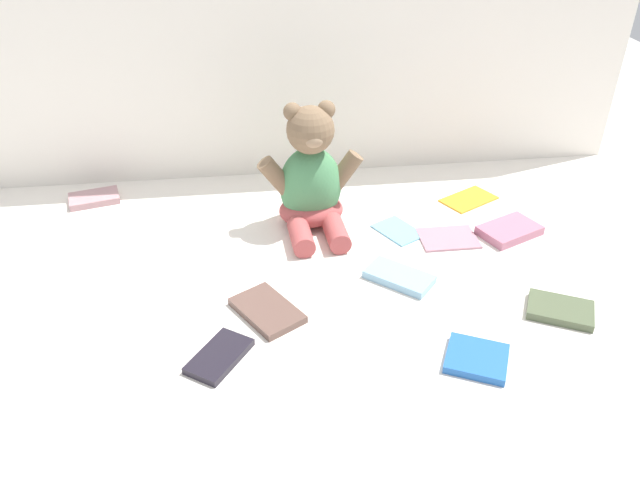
% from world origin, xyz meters
% --- Properties ---
extents(ground_plane, '(3.20, 3.20, 0.00)m').
position_xyz_m(ground_plane, '(0.00, 0.00, 0.00)').
color(ground_plane, silver).
extents(backdrop_drape, '(1.69, 0.03, 0.71)m').
position_xyz_m(backdrop_drape, '(0.00, 0.41, 0.35)').
color(backdrop_drape, white).
rests_on(backdrop_drape, ground_plane).
extents(teddy_bear, '(0.23, 0.21, 0.28)m').
position_xyz_m(teddy_bear, '(0.01, 0.13, 0.10)').
color(teddy_bear, '#4C8C59').
rests_on(teddy_bear, ground_plane).
extents(book_case_0, '(0.15, 0.13, 0.02)m').
position_xyz_m(book_case_0, '(0.44, 0.03, 0.01)').
color(book_case_0, '#B0667F').
rests_on(book_case_0, ground_plane).
extents(book_case_1, '(0.13, 0.10, 0.02)m').
position_xyz_m(book_case_1, '(-0.49, 0.29, 0.01)').
color(book_case_1, '#AD8086').
rests_on(book_case_1, ground_plane).
extents(book_case_2, '(0.15, 0.13, 0.01)m').
position_xyz_m(book_case_2, '(0.40, 0.19, 0.00)').
color(book_case_2, orange).
rests_on(book_case_2, ground_plane).
extents(book_case_3, '(0.14, 0.14, 0.02)m').
position_xyz_m(book_case_3, '(0.16, -0.11, 0.01)').
color(book_case_3, '#83B2CF').
rests_on(book_case_3, ground_plane).
extents(book_case_4, '(0.12, 0.13, 0.01)m').
position_xyz_m(book_case_4, '(-0.19, -0.29, 0.01)').
color(book_case_4, black).
rests_on(book_case_4, ground_plane).
extents(book_case_5, '(0.13, 0.12, 0.01)m').
position_xyz_m(book_case_5, '(0.23, -0.35, 0.01)').
color(book_case_5, '#225CAF').
rests_on(book_case_5, ground_plane).
extents(book_case_6, '(0.12, 0.09, 0.01)m').
position_xyz_m(book_case_6, '(0.30, 0.02, 0.00)').
color(book_case_6, '#AE7788').
rests_on(book_case_6, ground_plane).
extents(book_case_7, '(0.14, 0.12, 0.02)m').
position_xyz_m(book_case_7, '(0.43, -0.25, 0.01)').
color(book_case_7, '#4B573C').
rests_on(book_case_7, ground_plane).
extents(book_case_8, '(0.12, 0.13, 0.01)m').
position_xyz_m(book_case_8, '(0.20, 0.07, 0.00)').
color(book_case_8, '#71B3D4').
rests_on(book_case_8, ground_plane).
extents(book_case_9, '(0.14, 0.16, 0.01)m').
position_xyz_m(book_case_9, '(-0.10, -0.18, 0.01)').
color(book_case_9, brown).
rests_on(book_case_9, ground_plane).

